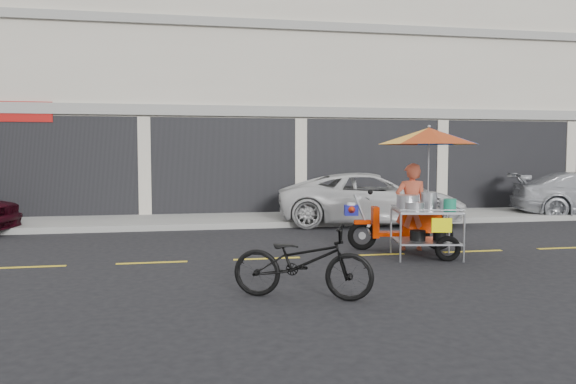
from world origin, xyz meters
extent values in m
plane|color=black|center=(0.00, 0.00, 0.00)|extent=(90.00, 90.00, 0.00)
cube|color=gray|center=(0.00, 5.50, 0.07)|extent=(45.00, 3.00, 0.15)
cube|color=beige|center=(0.00, 10.50, 4.00)|extent=(36.00, 8.00, 8.00)
cube|color=black|center=(0.00, 6.47, 1.45)|extent=(35.28, 0.06, 2.90)
cube|color=gray|center=(0.00, 6.45, 3.10)|extent=(36.00, 0.12, 0.30)
cube|color=gray|center=(0.00, 6.45, 5.60)|extent=(36.00, 0.12, 0.25)
cube|color=gold|center=(0.00, 0.00, 0.00)|extent=(42.00, 0.10, 0.01)
imported|color=silver|center=(1.45, 4.35, 0.68)|extent=(5.24, 3.16, 1.36)
imported|color=black|center=(-1.95, -2.79, 0.48)|extent=(1.95, 1.30, 0.97)
torus|color=black|center=(-0.03, 0.56, 0.28)|extent=(0.58, 0.21, 0.57)
torus|color=black|center=(1.43, 0.28, 0.28)|extent=(0.58, 0.21, 0.57)
cylinder|color=#9EA0A5|center=(-0.03, 0.56, 0.28)|extent=(0.15, 0.08, 0.14)
cylinder|color=#9EA0A5|center=(1.43, 0.28, 0.28)|extent=(0.15, 0.08, 0.14)
cube|color=#BF2500|center=(-0.03, 0.56, 0.55)|extent=(0.34, 0.18, 0.08)
cylinder|color=#9EA0A5|center=(-0.03, 0.56, 0.70)|extent=(0.37, 0.12, 0.80)
cube|color=#BF2500|center=(0.21, 0.52, 0.55)|extent=(0.18, 0.36, 0.60)
cube|color=#BF2500|center=(0.65, 0.43, 0.32)|extent=(0.84, 0.42, 0.08)
cube|color=#BF2500|center=(1.09, 0.35, 0.55)|extent=(0.78, 0.39, 0.40)
cube|color=black|center=(0.99, 0.37, 0.78)|extent=(0.68, 0.36, 0.10)
cylinder|color=#9EA0A5|center=(0.08, 0.54, 1.00)|extent=(0.14, 0.55, 0.04)
sphere|color=black|center=(0.18, 0.73, 1.12)|extent=(0.10, 0.10, 0.10)
cylinder|color=white|center=(0.08, 0.54, 0.48)|extent=(0.14, 0.14, 0.05)
cube|color=navy|center=(-0.25, 0.60, 0.78)|extent=(0.30, 0.26, 0.20)
cylinder|color=white|center=(-0.25, 0.60, 0.90)|extent=(0.19, 0.19, 0.05)
cone|color=#BF2500|center=(-0.28, 0.44, 0.80)|extent=(0.22, 0.25, 0.18)
torus|color=black|center=(1.07, -0.82, 0.22)|extent=(0.47, 0.18, 0.46)
cylinder|color=#9EA0A5|center=(0.22, -0.75, 0.42)|extent=(0.04, 0.04, 0.85)
cylinder|color=#9EA0A5|center=(0.39, 0.13, 0.42)|extent=(0.04, 0.04, 0.85)
cylinder|color=#9EA0A5|center=(1.30, -0.96, 0.42)|extent=(0.04, 0.04, 0.85)
cylinder|color=#9EA0A5|center=(1.47, -0.08, 0.42)|extent=(0.04, 0.04, 0.85)
cube|color=#9EA0A5|center=(0.84, -0.42, 0.30)|extent=(1.25, 1.09, 0.03)
cube|color=#9EA0A5|center=(0.84, -0.42, 0.85)|extent=(1.25, 1.09, 0.04)
cylinder|color=#9EA0A5|center=(0.76, -0.86, 0.91)|extent=(1.08, 0.23, 0.02)
cylinder|color=#9EA0A5|center=(0.93, 0.02, 0.91)|extent=(1.08, 0.23, 0.02)
cylinder|color=#9EA0A5|center=(0.31, -0.31, 0.91)|extent=(0.19, 0.89, 0.02)
cylinder|color=#9EA0A5|center=(1.38, -0.52, 0.91)|extent=(0.19, 0.89, 0.02)
cylinder|color=#9EA0A5|center=(0.93, 0.02, 0.30)|extent=(0.18, 0.74, 0.04)
cylinder|color=#9EA0A5|center=(0.93, 0.02, 0.80)|extent=(0.18, 0.74, 0.04)
cube|color=#F5F400|center=(0.90, -0.91, 0.65)|extent=(0.35, 0.09, 0.25)
cylinder|color=#B7B7BC|center=(0.59, -0.16, 0.98)|extent=(0.47, 0.47, 0.23)
cylinder|color=#B7B7BC|center=(0.98, -0.22, 1.01)|extent=(0.34, 0.34, 0.28)
cylinder|color=#B7B7BC|center=(1.23, -0.44, 0.95)|extent=(0.30, 0.30, 0.16)
cylinder|color=#B7B7BC|center=(0.57, -0.55, 0.93)|extent=(0.39, 0.39, 0.13)
cylinder|color=#187858|center=(1.14, -0.73, 0.98)|extent=(0.26, 0.26, 0.22)
cylinder|color=black|center=(0.70, -0.39, 0.40)|extent=(0.33, 0.33, 0.18)
cylinder|color=black|center=(1.09, -0.46, 0.39)|extent=(0.28, 0.28, 0.16)
cylinder|color=#9EA0A5|center=(0.91, -0.33, 1.60)|extent=(0.03, 0.03, 1.50)
sphere|color=#9EA0A5|center=(0.91, -0.33, 2.36)|extent=(0.06, 0.06, 0.06)
imported|color=#BE4E33|center=(0.90, 0.39, 0.85)|extent=(0.68, 0.51, 1.69)
camera|label=1|loc=(-3.48, -9.82, 1.89)|focal=35.00mm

